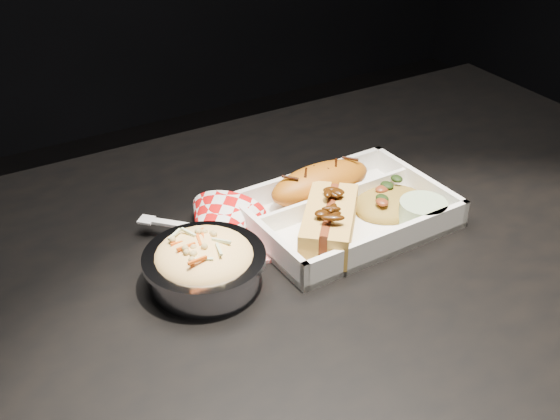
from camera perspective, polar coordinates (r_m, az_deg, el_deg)
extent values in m
cube|color=black|center=(0.86, 3.94, -4.52)|extent=(1.20, 0.80, 0.03)
cylinder|color=black|center=(1.58, 13.03, -2.71)|extent=(0.05, 0.05, 0.72)
cube|color=white|center=(0.90, 5.34, -0.86)|extent=(0.26, 0.19, 0.01)
cube|color=white|center=(0.96, 2.29, 2.27)|extent=(0.25, 0.02, 0.04)
cube|color=white|center=(0.84, 8.90, -2.71)|extent=(0.25, 0.02, 0.04)
cube|color=white|center=(0.84, -1.24, -2.43)|extent=(0.01, 0.18, 0.04)
cube|color=white|center=(0.97, 11.14, 1.99)|extent=(0.01, 0.18, 0.04)
cube|color=white|center=(0.91, 4.44, 0.55)|extent=(0.23, 0.01, 0.03)
ellipsoid|color=#B35F11|center=(0.93, 3.32, 2.24)|extent=(0.15, 0.06, 0.05)
cube|color=#E4AF4D|center=(0.85, 5.14, -1.23)|extent=(0.10, 0.12, 0.04)
cube|color=#E4AF4D|center=(0.85, 2.87, -1.01)|extent=(0.10, 0.12, 0.04)
cylinder|color=brown|center=(0.85, 4.03, -0.61)|extent=(0.10, 0.11, 0.03)
ellipsoid|color=#A4812F|center=(0.92, 9.00, 1.08)|extent=(0.11, 0.09, 0.03)
cylinder|color=#A3BE90|center=(0.90, 11.52, -0.21)|extent=(0.06, 0.06, 0.03)
cylinder|color=silver|center=(0.79, -6.11, -4.94)|extent=(0.12, 0.12, 0.04)
cylinder|color=silver|center=(0.78, -6.19, -3.83)|extent=(0.14, 0.14, 0.01)
ellipsoid|color=#F5F3AD|center=(0.78, -6.19, -3.83)|extent=(0.11, 0.11, 0.04)
cube|color=red|center=(0.86, -4.36, -2.84)|extent=(0.13, 0.12, 0.00)
cone|color=red|center=(0.86, -5.30, -1.84)|extent=(0.15, 0.15, 0.10)
cube|color=white|center=(0.87, -8.72, -1.12)|extent=(0.05, 0.05, 0.00)
cube|color=white|center=(0.89, -10.80, -0.79)|extent=(0.03, 0.03, 0.00)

